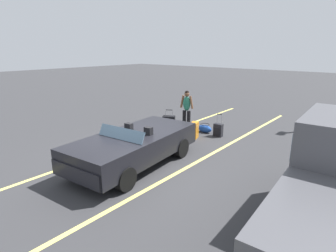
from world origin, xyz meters
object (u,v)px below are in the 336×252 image
convertible_car (129,148)px  suitcase_medium_bright (194,130)px  suitcase_small_carryon (218,130)px  traveler_person (187,108)px  suitcase_large_black (169,125)px  duffel_bag (205,128)px

convertible_car → suitcase_medium_bright: convertible_car is taller
suitcase_small_carryon → traveler_person: 1.63m
convertible_car → traveler_person: size_ratio=2.60×
convertible_car → suitcase_medium_bright: bearing=175.8°
convertible_car → suitcase_small_carryon: 4.18m
convertible_car → suitcase_medium_bright: (-3.37, -0.09, -0.28)m
convertible_car → suitcase_large_black: (-3.12, -1.14, -0.22)m
convertible_car → traveler_person: (-4.09, -0.98, 0.34)m
suitcase_small_carryon → duffel_bag: (-0.13, -0.69, -0.10)m
convertible_car → duffel_bag: 4.30m
suitcase_medium_bright → traveler_person: traveler_person is taller
suitcase_large_black → suitcase_medium_bright: suitcase_large_black is taller
convertible_car → duffel_bag: size_ratio=6.48×
suitcase_large_black → duffel_bag: bearing=108.7°
suitcase_medium_bright → suitcase_small_carryon: suitcase_small_carryon is taller
convertible_car → duffel_bag: bearing=176.8°
suitcase_medium_bright → traveler_person: 1.30m
suitcase_medium_bright → suitcase_small_carryon: bearing=-145.7°
convertible_car → suitcase_large_black: bearing=-165.6°
suitcase_large_black → suitcase_medium_bright: bearing=71.8°
convertible_car → suitcase_medium_bright: size_ratio=6.92×
suitcase_small_carryon → duffel_bag: 0.71m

